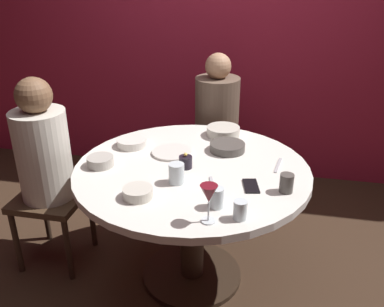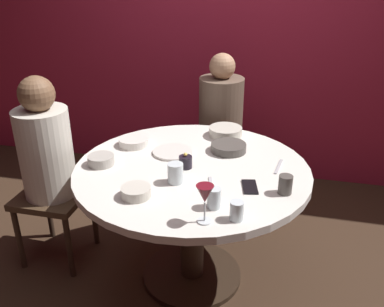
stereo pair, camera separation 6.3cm
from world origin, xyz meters
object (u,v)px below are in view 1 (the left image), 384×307
(seated_diner_back, at_px, (217,115))
(dinner_plate, at_px, (172,152))
(wine_glass, at_px, (209,195))
(cell_phone, at_px, (251,186))
(cup_by_left_diner, at_px, (217,198))
(cup_by_right_diner, at_px, (287,183))
(bowl_serving_large, at_px, (132,142))
(bowl_rice_portion, at_px, (227,147))
(bowl_small_white, at_px, (100,161))
(bowl_salad_center, at_px, (223,131))
(seated_diner_left, at_px, (44,155))
(candle_holder, at_px, (186,162))
(cup_center_front, at_px, (176,173))
(bowl_sauce_side, at_px, (138,193))
(cup_near_candle, at_px, (240,210))
(dining_table, at_px, (192,193))

(seated_diner_back, bearing_deg, dinner_plate, -10.99)
(wine_glass, bearing_deg, cell_phone, 65.20)
(cup_by_left_diner, height_order, cup_by_right_diner, cup_by_left_diner)
(cell_phone, distance_m, bowl_serving_large, 0.82)
(cell_phone, xyz_separation_m, bowl_rice_portion, (-0.17, 0.40, 0.02))
(bowl_small_white, bearing_deg, cup_by_left_diner, -22.80)
(bowl_small_white, bearing_deg, bowl_salad_center, 43.42)
(dinner_plate, distance_m, cell_phone, 0.57)
(seated_diner_left, bearing_deg, candle_holder, -1.04)
(bowl_small_white, distance_m, bowl_rice_portion, 0.73)
(bowl_small_white, relative_size, cup_center_front, 1.39)
(bowl_sauce_side, bearing_deg, bowl_salad_center, 70.92)
(dinner_plate, xyz_separation_m, cup_by_left_diner, (0.34, -0.52, 0.04))
(bowl_salad_center, bearing_deg, candle_holder, -105.61)
(seated_diner_back, relative_size, bowl_sauce_side, 8.28)
(bowl_salad_center, xyz_separation_m, cup_by_left_diner, (0.09, -0.85, 0.02))
(dinner_plate, bearing_deg, bowl_salad_center, 52.27)
(bowl_sauce_side, bearing_deg, dinner_plate, 86.00)
(cell_phone, distance_m, cup_near_candle, 0.30)
(bowl_serving_large, bearing_deg, cup_by_left_diner, -43.75)
(dinner_plate, xyz_separation_m, cup_by_right_diner, (0.65, -0.32, 0.04))
(dinner_plate, bearing_deg, candle_holder, -54.14)
(seated_diner_back, height_order, cup_near_candle, seated_diner_back)
(bowl_sauce_side, bearing_deg, cup_by_left_diner, -1.45)
(bowl_serving_large, xyz_separation_m, bowl_sauce_side, (0.23, -0.57, 0.00))
(cup_by_right_diner, bearing_deg, dinner_plate, 153.96)
(bowl_salad_center, relative_size, cup_by_right_diner, 2.25)
(bowl_salad_center, bearing_deg, wine_glass, -86.02)
(seated_diner_left, distance_m, dinner_plate, 0.75)
(bowl_rice_portion, bearing_deg, dinner_plate, -161.90)
(dining_table, xyz_separation_m, cup_near_candle, (0.30, -0.45, 0.21))
(cell_phone, xyz_separation_m, bowl_sauce_side, (-0.52, -0.21, 0.02))
(seated_diner_back, xyz_separation_m, dinner_plate, (-0.15, -0.77, 0.03))
(seated_diner_left, relative_size, cup_near_candle, 13.71)
(wine_glass, bearing_deg, bowl_rice_portion, 90.96)
(candle_holder, distance_m, dinner_plate, 0.20)
(dining_table, xyz_separation_m, dinner_plate, (-0.15, 0.15, 0.17))
(bowl_small_white, bearing_deg, cell_phone, -4.67)
(cup_by_left_diner, bearing_deg, wine_glass, -98.30)
(cup_by_left_diner, xyz_separation_m, cup_center_front, (-0.23, 0.19, 0.00))
(cell_phone, distance_m, bowl_sauce_side, 0.56)
(candle_holder, bearing_deg, bowl_rice_portion, 53.89)
(bowl_salad_center, distance_m, bowl_rice_portion, 0.24)
(cup_center_front, bearing_deg, cell_phone, 5.05)
(seated_diner_back, distance_m, cell_phone, 1.12)
(cup_center_front, bearing_deg, seated_diner_left, 167.51)
(seated_diner_back, distance_m, bowl_serving_large, 0.83)
(cell_phone, relative_size, bowl_salad_center, 0.67)
(seated_diner_back, height_order, cup_center_front, seated_diner_back)
(dinner_plate, relative_size, bowl_rice_portion, 1.13)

